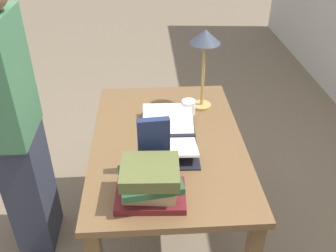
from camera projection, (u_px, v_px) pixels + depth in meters
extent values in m
plane|color=#70604C|center=(168.00, 239.00, 2.35)|extent=(12.00, 12.00, 0.00)
cube|color=brown|center=(168.00, 143.00, 1.94)|extent=(1.18, 0.78, 0.03)
cube|color=brown|center=(114.00, 143.00, 2.58)|extent=(0.06, 0.06, 0.73)
cube|color=brown|center=(211.00, 140.00, 2.62)|extent=(0.06, 0.06, 0.73)
cube|color=black|center=(169.00, 137.00, 1.94)|extent=(0.03, 0.28, 0.02)
cube|color=black|center=(168.00, 123.00, 2.06)|extent=(0.26, 0.29, 0.01)
cube|color=black|center=(170.00, 154.00, 1.82)|extent=(0.26, 0.29, 0.01)
cube|color=silver|center=(168.00, 119.00, 2.03)|extent=(0.24, 0.28, 0.07)
cube|color=silver|center=(169.00, 147.00, 1.82)|extent=(0.24, 0.28, 0.07)
cube|color=maroon|center=(151.00, 195.00, 1.57)|extent=(0.22, 0.30, 0.03)
cube|color=tan|center=(150.00, 188.00, 1.54)|extent=(0.18, 0.23, 0.06)
cube|color=#234C2D|center=(150.00, 180.00, 1.52)|extent=(0.23, 0.27, 0.03)
cube|color=brown|center=(150.00, 172.00, 1.50)|extent=(0.21, 0.24, 0.06)
cube|color=#1E284C|center=(154.00, 146.00, 1.65)|extent=(0.05, 0.14, 0.28)
cylinder|color=tan|center=(201.00, 105.00, 2.21)|extent=(0.11, 0.11, 0.02)
cylinder|color=tan|center=(203.00, 75.00, 2.10)|extent=(0.02, 0.02, 0.38)
cone|color=#333847|center=(205.00, 36.00, 1.98)|extent=(0.17, 0.17, 0.08)
cylinder|color=white|center=(189.00, 107.00, 2.13)|extent=(0.08, 0.08, 0.08)
torus|color=white|center=(191.00, 104.00, 2.16)|extent=(0.05, 0.03, 0.05)
cube|color=#2D3342|center=(31.00, 189.00, 2.16)|extent=(0.31, 0.20, 0.77)
cube|color=#3D704C|center=(1.00, 79.00, 1.78)|extent=(0.36, 0.20, 0.63)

